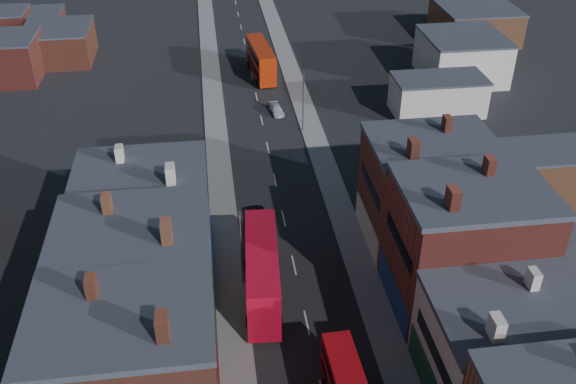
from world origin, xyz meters
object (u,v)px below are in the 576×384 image
object	(u,v)px
bus_0	(262,272)
car_3	(277,110)
car_2	(256,217)
bus_2	(261,60)

from	to	relation	value
bus_0	car_3	bearing A→B (deg)	85.33
bus_0	car_2	world-z (taller)	bus_0
bus_0	car_2	bearing A→B (deg)	91.97
car_2	car_3	xyz separation A→B (m)	(5.40, 26.11, -0.02)
car_2	bus_0	bearing A→B (deg)	-89.19
bus_0	bus_2	size ratio (longest dim) A/B	1.07
bus_0	bus_2	bearing A→B (deg)	88.57
car_3	bus_0	bearing A→B (deg)	-106.12
bus_2	car_2	distance (m)	40.39
bus_0	car_2	size ratio (longest dim) A/B	3.09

